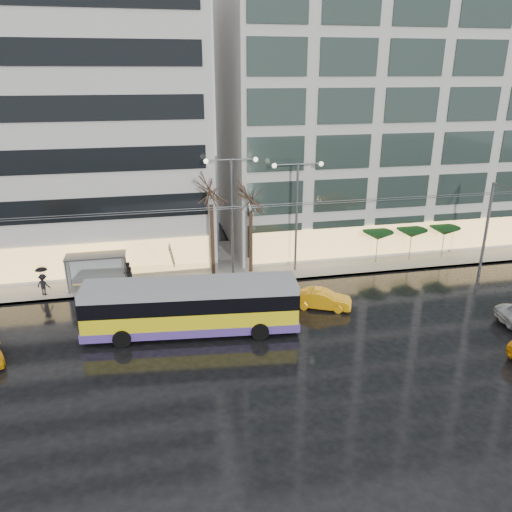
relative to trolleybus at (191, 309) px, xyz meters
name	(u,v)px	position (x,y,z in m)	size (l,w,h in m)	color
ground	(230,350)	(1.90, -2.59, -1.60)	(140.00, 140.00, 0.00)	black
sidewalk	(227,261)	(3.90, 11.41, -1.53)	(80.00, 10.00, 0.15)	gray
kerb	(237,284)	(3.90, 6.46, -1.53)	(80.00, 0.10, 0.15)	slate
building_right	(400,99)	(20.90, 16.41, 11.05)	(32.00, 14.00, 25.00)	#BAB7B1
trolleybus	(191,309)	(0.00, 0.00, 0.00)	(12.94, 5.56, 5.91)	yellow
catenary	(225,236)	(2.90, 5.35, 2.65)	(42.24, 5.12, 7.00)	#595B60
bus_shelter	(91,263)	(-6.48, 8.10, 0.36)	(4.20, 1.60, 2.51)	#595B60
street_lamp_near	(232,201)	(3.90, 8.21, 4.39)	(3.96, 0.36, 9.03)	#595B60
street_lamp_far	(297,201)	(8.90, 8.21, 4.11)	(3.96, 0.36, 8.53)	#595B60
tree_a	(211,187)	(2.40, 8.41, 5.49)	(3.20, 3.20, 8.40)	black
tree_b	(251,194)	(5.40, 8.61, 4.80)	(3.20, 3.20, 7.70)	black
parasol_a	(378,236)	(15.90, 8.41, 0.85)	(2.50, 2.50, 2.65)	#595B60
parasol_b	(412,233)	(18.90, 8.41, 0.85)	(2.50, 2.50, 2.65)	#595B60
parasol_c	(445,231)	(21.90, 8.41, 0.85)	(2.50, 2.50, 2.65)	#595B60
taxi_b	(322,299)	(8.85, 1.53, -0.96)	(1.35, 3.86, 1.27)	#F9A30D
pedestrian_a	(105,262)	(-5.61, 9.01, 0.03)	(1.21, 1.22, 2.19)	black
pedestrian_b	(128,273)	(-3.99, 8.28, -0.63)	(1.01, 0.99, 1.64)	black
pedestrian_c	(43,280)	(-9.73, 7.32, -0.33)	(1.16, 1.09, 2.11)	black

